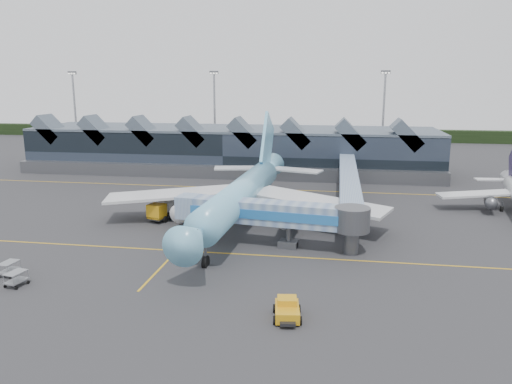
% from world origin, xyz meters
% --- Properties ---
extents(ground, '(260.00, 260.00, 0.00)m').
position_xyz_m(ground, '(0.00, 0.00, 0.00)').
color(ground, '#2D2D30').
rests_on(ground, ground).
extents(taxi_stripes, '(120.00, 60.00, 0.01)m').
position_xyz_m(taxi_stripes, '(0.00, 10.00, 0.01)').
color(taxi_stripes, gold).
rests_on(taxi_stripes, ground).
extents(tree_line_far, '(260.00, 4.00, 4.00)m').
position_xyz_m(tree_line_far, '(0.00, 110.00, 2.00)').
color(tree_line_far, black).
rests_on(tree_line_far, ground).
extents(terminal, '(90.00, 22.25, 12.52)m').
position_xyz_m(terminal, '(-5.07, 47.35, 4.88)').
color(terminal, black).
rests_on(terminal, ground).
extents(light_masts, '(132.40, 42.56, 22.45)m').
position_xyz_m(light_masts, '(21.00, 62.80, 12.49)').
color(light_masts, '#9A9CA2').
rests_on(light_masts, ground).
extents(main_airliner, '(41.01, 47.21, 15.16)m').
position_xyz_m(main_airliner, '(5.62, 4.96, 4.46)').
color(main_airliner, '#6FBEE2').
rests_on(main_airliner, ground).
extents(jet_bridge, '(23.94, 6.58, 5.67)m').
position_xyz_m(jet_bridge, '(11.98, -4.49, 3.98)').
color(jet_bridge, '#6781AC').
rests_on(jet_bridge, ground).
extents(fuel_truck, '(4.35, 8.91, 2.98)m').
position_xyz_m(fuel_truck, '(-5.75, 6.59, 1.67)').
color(fuel_truck, black).
rests_on(fuel_truck, ground).
extents(pushback_tug, '(2.75, 3.94, 1.65)m').
position_xyz_m(pushback_tug, '(14.69, -23.14, 0.74)').
color(pushback_tug, orange).
rests_on(pushback_tug, ground).
extents(baggage_carts, '(7.24, 4.59, 1.45)m').
position_xyz_m(baggage_carts, '(-14.91, -19.15, 0.81)').
color(baggage_carts, gray).
rests_on(baggage_carts, ground).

